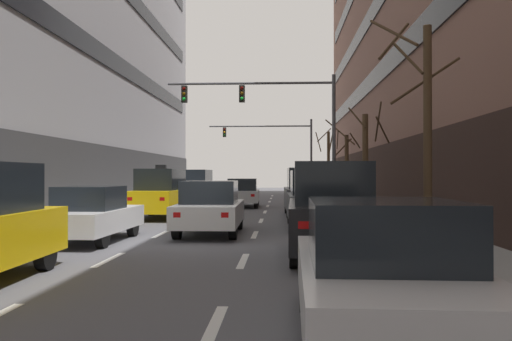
# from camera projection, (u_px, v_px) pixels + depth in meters

# --- Properties ---
(ground_plane) EXTENTS (120.00, 120.00, 0.00)m
(ground_plane) POSITION_uv_depth(u_px,v_px,m) (197.00, 243.00, 14.62)
(ground_plane) COLOR #515156
(sidewalk_right) EXTENTS (3.28, 80.00, 0.14)m
(sidewalk_right) POSITION_uv_depth(u_px,v_px,m) (420.00, 242.00, 14.32)
(sidewalk_right) COLOR gray
(sidewalk_right) RESTS_ON ground
(lane_stripe_l1_s3) EXTENTS (0.16, 2.00, 0.01)m
(lane_stripe_l1_s3) POSITION_uv_depth(u_px,v_px,m) (109.00, 260.00, 11.70)
(lane_stripe_l1_s3) COLOR silver
(lane_stripe_l1_s3) RESTS_ON ground
(lane_stripe_l1_s4) EXTENTS (0.16, 2.00, 0.01)m
(lane_stripe_l1_s4) POSITION_uv_depth(u_px,v_px,m) (161.00, 234.00, 16.70)
(lane_stripe_l1_s4) COLOR silver
(lane_stripe_l1_s4) RESTS_ON ground
(lane_stripe_l1_s5) EXTENTS (0.16, 2.00, 0.01)m
(lane_stripe_l1_s5) POSITION_uv_depth(u_px,v_px,m) (189.00, 220.00, 21.69)
(lane_stripe_l1_s5) COLOR silver
(lane_stripe_l1_s5) RESTS_ON ground
(lane_stripe_l1_s6) EXTENTS (0.16, 2.00, 0.01)m
(lane_stripe_l1_s6) POSITION_uv_depth(u_px,v_px,m) (206.00, 212.00, 26.69)
(lane_stripe_l1_s6) COLOR silver
(lane_stripe_l1_s6) RESTS_ON ground
(lane_stripe_l1_s7) EXTENTS (0.16, 2.00, 0.01)m
(lane_stripe_l1_s7) POSITION_uv_depth(u_px,v_px,m) (218.00, 206.00, 31.68)
(lane_stripe_l1_s7) COLOR silver
(lane_stripe_l1_s7) RESTS_ON ground
(lane_stripe_l1_s8) EXTENTS (0.16, 2.00, 0.01)m
(lane_stripe_l1_s8) POSITION_uv_depth(u_px,v_px,m) (227.00, 202.00, 36.67)
(lane_stripe_l1_s8) COLOR silver
(lane_stripe_l1_s8) RESTS_ON ground
(lane_stripe_l1_s9) EXTENTS (0.16, 2.00, 0.01)m
(lane_stripe_l1_s9) POSITION_uv_depth(u_px,v_px,m) (233.00, 198.00, 41.67)
(lane_stripe_l1_s9) COLOR silver
(lane_stripe_l1_s9) RESTS_ON ground
(lane_stripe_l1_s10) EXTENTS (0.16, 2.00, 0.01)m
(lane_stripe_l1_s10) POSITION_uv_depth(u_px,v_px,m) (238.00, 196.00, 46.66)
(lane_stripe_l1_s10) COLOR silver
(lane_stripe_l1_s10) RESTS_ON ground
(lane_stripe_l2_s2) EXTENTS (0.16, 2.00, 0.01)m
(lane_stripe_l2_s2) POSITION_uv_depth(u_px,v_px,m) (214.00, 326.00, 6.56)
(lane_stripe_l2_s2) COLOR silver
(lane_stripe_l2_s2) RESTS_ON ground
(lane_stripe_l2_s3) EXTENTS (0.16, 2.00, 0.01)m
(lane_stripe_l2_s3) POSITION_uv_depth(u_px,v_px,m) (243.00, 261.00, 11.55)
(lane_stripe_l2_s3) COLOR silver
(lane_stripe_l2_s3) RESTS_ON ground
(lane_stripe_l2_s4) EXTENTS (0.16, 2.00, 0.01)m
(lane_stripe_l2_s4) POSITION_uv_depth(u_px,v_px,m) (255.00, 235.00, 16.55)
(lane_stripe_l2_s4) COLOR silver
(lane_stripe_l2_s4) RESTS_ON ground
(lane_stripe_l2_s5) EXTENTS (0.16, 2.00, 0.01)m
(lane_stripe_l2_s5) POSITION_uv_depth(u_px,v_px,m) (261.00, 221.00, 21.54)
(lane_stripe_l2_s5) COLOR silver
(lane_stripe_l2_s5) RESTS_ON ground
(lane_stripe_l2_s6) EXTENTS (0.16, 2.00, 0.01)m
(lane_stripe_l2_s6) POSITION_uv_depth(u_px,v_px,m) (265.00, 212.00, 26.53)
(lane_stripe_l2_s6) COLOR silver
(lane_stripe_l2_s6) RESTS_ON ground
(lane_stripe_l2_s7) EXTENTS (0.16, 2.00, 0.01)m
(lane_stripe_l2_s7) POSITION_uv_depth(u_px,v_px,m) (268.00, 206.00, 31.53)
(lane_stripe_l2_s7) COLOR silver
(lane_stripe_l2_s7) RESTS_ON ground
(lane_stripe_l2_s8) EXTENTS (0.16, 2.00, 0.01)m
(lane_stripe_l2_s8) POSITION_uv_depth(u_px,v_px,m) (270.00, 202.00, 36.52)
(lane_stripe_l2_s8) COLOR silver
(lane_stripe_l2_s8) RESTS_ON ground
(lane_stripe_l2_s9) EXTENTS (0.16, 2.00, 0.01)m
(lane_stripe_l2_s9) POSITION_uv_depth(u_px,v_px,m) (271.00, 198.00, 41.51)
(lane_stripe_l2_s9) COLOR silver
(lane_stripe_l2_s9) RESTS_ON ground
(lane_stripe_l2_s10) EXTENTS (0.16, 2.00, 0.01)m
(lane_stripe_l2_s10) POSITION_uv_depth(u_px,v_px,m) (272.00, 196.00, 46.51)
(lane_stripe_l2_s10) COLOR silver
(lane_stripe_l2_s10) RESTS_ON ground
(car_driving_0) EXTENTS (2.01, 4.63, 1.72)m
(car_driving_0) POSITION_uv_depth(u_px,v_px,m) (210.00, 208.00, 16.70)
(car_driving_0) COLOR black
(car_driving_0) RESTS_ON ground
(car_driving_1) EXTENTS (1.86, 4.28, 1.59)m
(car_driving_1) POSITION_uv_depth(u_px,v_px,m) (92.00, 214.00, 14.81)
(car_driving_1) COLOR black
(car_driving_1) RESTS_ON ground
(car_driving_2) EXTENTS (1.99, 4.54, 1.68)m
(car_driving_2) POSITION_uv_depth(u_px,v_px,m) (243.00, 193.00, 30.57)
(car_driving_2) COLOR black
(car_driving_2) RESTS_ON ground
(taxi_driving_3) EXTENTS (2.02, 4.54, 2.35)m
(taxi_driving_3) POSITION_uv_depth(u_px,v_px,m) (161.00, 194.00, 22.75)
(taxi_driving_3) COLOR black
(taxi_driving_3) RESTS_ON ground
(car_driving_5) EXTENTS (2.06, 4.65, 2.22)m
(car_driving_5) POSITION_uv_depth(u_px,v_px,m) (196.00, 187.00, 32.92)
(car_driving_5) COLOR black
(car_driving_5) RESTS_ON ground
(car_parked_0) EXTENTS (1.92, 4.43, 1.65)m
(car_parked_0) POSITION_uv_depth(u_px,v_px,m) (383.00, 274.00, 5.81)
(car_parked_0) COLOR black
(car_parked_0) RESTS_ON ground
(car_parked_1) EXTENTS (2.01, 4.61, 2.21)m
(car_parked_1) POSITION_uv_depth(u_px,v_px,m) (331.00, 210.00, 12.01)
(car_parked_1) COLOR black
(car_parked_1) RESTS_ON ground
(car_parked_2) EXTENTS (1.86, 4.32, 2.08)m
(car_parked_2) POSITION_uv_depth(u_px,v_px,m) (313.00, 199.00, 18.88)
(car_parked_2) COLOR black
(car_parked_2) RESTS_ON ground
(car_parked_3) EXTENTS (2.04, 4.66, 2.23)m
(car_parked_3) POSITION_uv_depth(u_px,v_px,m) (306.00, 192.00, 24.13)
(car_parked_3) COLOR black
(car_parked_3) RESTS_ON ground
(traffic_signal_0) EXTENTS (8.40, 0.35, 6.75)m
(traffic_signal_0) POSITION_uv_depth(u_px,v_px,m) (277.00, 113.00, 25.76)
(traffic_signal_0) COLOR #4C4C51
(traffic_signal_0) RESTS_ON sidewalk_right
(traffic_signal_1) EXTENTS (9.07, 0.35, 6.63)m
(traffic_signal_1) POSITION_uv_depth(u_px,v_px,m) (280.00, 143.00, 45.43)
(traffic_signal_1) COLOR #4C4C51
(traffic_signal_1) RESTS_ON sidewalk_right
(street_tree_0) EXTENTS (2.29, 2.48, 5.77)m
(street_tree_0) POSITION_uv_depth(u_px,v_px,m) (424.00, 124.00, 12.43)
(street_tree_0) COLOR #4C3823
(street_tree_0) RESTS_ON sidewalk_right
(street_tree_1) EXTENTS (1.78, 1.66, 4.78)m
(street_tree_1) POSITION_uv_depth(u_px,v_px,m) (366.00, 162.00, 21.63)
(street_tree_1) COLOR #4C3823
(street_tree_1) RESTS_ON sidewalk_right
(street_tree_2) EXTENTS (1.94, 2.20, 4.73)m
(street_tree_2) POSITION_uv_depth(u_px,v_px,m) (346.00, 166.00, 27.83)
(street_tree_2) COLOR #4C3823
(street_tree_2) RESTS_ON sidewalk_right
(street_tree_3) EXTENTS (1.67, 1.78, 5.32)m
(street_tree_3) POSITION_uv_depth(u_px,v_px,m) (328.00, 162.00, 38.68)
(street_tree_3) COLOR #4C3823
(street_tree_3) RESTS_ON sidewalk_right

